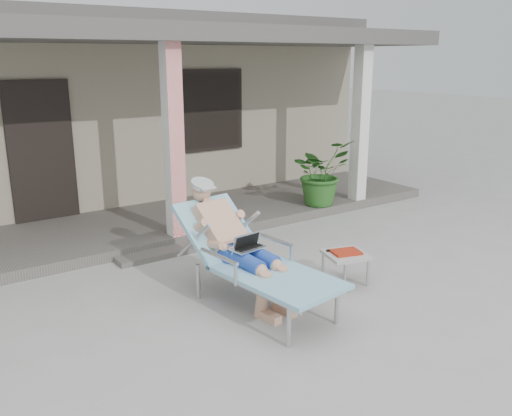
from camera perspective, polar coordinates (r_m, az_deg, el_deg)
ground at (r=6.06m, az=1.00°, el=-9.46°), size 60.00×60.00×0.00m
house at (r=11.45m, az=-18.47°, el=10.35°), size 10.40×5.40×3.30m
porch_deck at (r=8.49m, az=-10.82°, el=-1.72°), size 10.00×2.00×0.15m
porch_overhang at (r=8.07m, az=-11.67°, el=16.90°), size 10.00×2.30×2.85m
porch_step at (r=7.51m, az=-7.22°, el=-4.18°), size 2.00×0.30×0.07m
lounger at (r=5.70m, az=-1.28°, el=-2.17°), size 1.02×2.12×1.34m
side_table at (r=6.36m, az=9.42°, el=-5.03°), size 0.57×0.57×0.41m
potted_palm at (r=9.15m, az=6.83°, el=3.75°), size 1.03×0.91×1.10m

